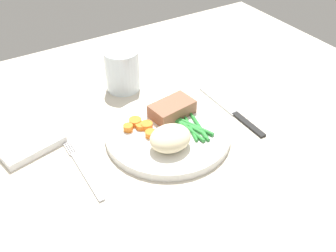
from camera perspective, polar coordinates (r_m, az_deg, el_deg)
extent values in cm
cube|color=beige|center=(77.28, -2.10, -1.38)|extent=(120.00, 90.00, 2.00)
cylinder|color=white|center=(74.90, 0.00, -1.08)|extent=(24.33, 24.33, 1.60)
cube|color=#936047|center=(77.48, 0.60, 2.53)|extent=(9.44, 6.38, 2.80)
ellipsoid|color=beige|center=(69.31, 0.34, -1.81)|extent=(7.82, 6.51, 4.18)
cylinder|color=orange|center=(74.40, -2.97, -0.11)|extent=(2.31, 2.31, 1.12)
cylinder|color=orange|center=(75.84, -4.87, 0.66)|extent=(2.44, 2.44, 1.12)
cylinder|color=orange|center=(72.70, -2.59, -1.16)|extent=(2.08, 2.08, 1.13)
cylinder|color=orange|center=(74.35, -5.92, -0.26)|extent=(1.87, 1.87, 1.22)
cylinder|color=orange|center=(74.81, -4.02, 0.02)|extent=(2.09, 2.09, 0.97)
cylinder|color=#2D8C38|center=(74.34, 3.41, -0.41)|extent=(2.66, 7.22, 0.62)
cylinder|color=#2D8C38|center=(73.44, 3.72, -0.94)|extent=(1.41, 6.54, 0.73)
cylinder|color=#2D8C38|center=(74.74, 4.14, -0.11)|extent=(3.68, 7.72, 0.79)
cylinder|color=#2D8C38|center=(74.52, 4.86, -0.36)|extent=(2.24, 7.47, 0.67)
cylinder|color=#2D8C38|center=(75.19, 4.48, 0.06)|extent=(2.49, 8.19, 0.62)
cylinder|color=#2D8C38|center=(74.59, 3.60, -0.25)|extent=(2.39, 5.84, 0.63)
cylinder|color=#2D8C38|center=(75.25, 2.60, 0.22)|extent=(4.35, 7.25, 0.70)
cylinder|color=#2D8C38|center=(74.48, 2.14, -0.23)|extent=(2.41, 7.04, 0.71)
cube|color=silver|center=(68.75, -11.90, -7.26)|extent=(1.00, 13.00, 0.40)
cube|color=silver|center=(74.60, -14.70, -3.43)|extent=(0.24, 3.60, 0.40)
cube|color=silver|center=(74.66, -14.41, -3.32)|extent=(0.24, 3.60, 0.40)
cube|color=silver|center=(74.73, -14.13, -3.22)|extent=(0.24, 3.60, 0.40)
cube|color=silver|center=(74.79, -13.84, -3.12)|extent=(0.24, 3.60, 0.40)
cube|color=black|center=(79.68, 11.80, 0.22)|extent=(1.30, 9.00, 0.64)
cube|color=silver|center=(85.57, 7.46, 3.77)|extent=(1.70, 12.00, 0.40)
cylinder|color=silver|center=(87.52, -6.78, 8.22)|extent=(7.69, 7.69, 9.46)
cylinder|color=silver|center=(89.10, -6.63, 6.53)|extent=(7.08, 7.08, 3.36)
cube|color=white|center=(78.74, -20.53, -1.76)|extent=(13.94, 14.16, 1.48)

